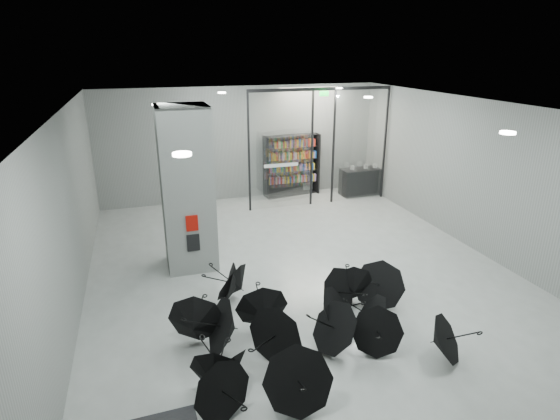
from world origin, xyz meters
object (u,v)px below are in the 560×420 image
object	(u,v)px
column	(187,189)
shop_counter	(362,181)
bookshelf	(292,165)
umbrella_cluster	(297,329)

from	to	relation	value
column	shop_counter	xyz separation A→B (m)	(6.86, 4.01, -1.51)
column	bookshelf	world-z (taller)	column
bookshelf	column	bearing A→B (deg)	-140.81
shop_counter	umbrella_cluster	world-z (taller)	shop_counter
column	bookshelf	size ratio (longest dim) A/B	1.77
bookshelf	umbrella_cluster	distance (m)	9.16
shop_counter	umbrella_cluster	bearing A→B (deg)	-125.56
bookshelf	umbrella_cluster	size ratio (longest dim) A/B	0.42
bookshelf	shop_counter	bearing A→B (deg)	-24.77
bookshelf	umbrella_cluster	bearing A→B (deg)	-116.83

